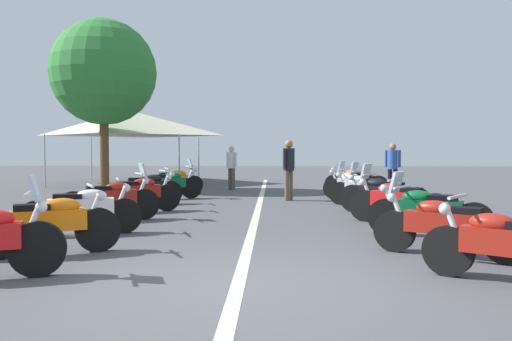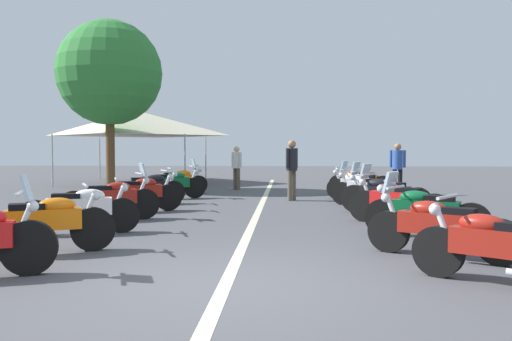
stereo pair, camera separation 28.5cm
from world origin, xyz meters
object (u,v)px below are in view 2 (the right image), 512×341
at_px(motorcycle_right_row_4, 384,194).
at_px(traffic_cone_1, 60,208).
at_px(motorcycle_left_row_4, 139,193).
at_px(motorcycle_left_row_7, 179,181).
at_px(bystander_1, 398,165).
at_px(motorcycle_right_row_0, 497,246).
at_px(motorcycle_left_row_6, 172,183).
at_px(motorcycle_right_row_1, 439,225).
at_px(event_tent, 137,123).
at_px(bystander_2, 237,164).
at_px(motorcycle_right_row_2, 424,212).
at_px(motorcycle_left_row_3, 111,198).
at_px(motorcycle_left_row_1, 45,222).
at_px(roadside_tree_0, 109,73).
at_px(motorcycle_right_row_3, 396,201).
at_px(motorcycle_left_row_2, 80,209).
at_px(motorcycle_right_row_6, 359,185).
at_px(motorcycle_left_row_5, 149,188).
at_px(motorcycle_right_row_7, 360,181).
at_px(motorcycle_right_row_5, 366,189).
at_px(bystander_0, 292,165).

bearing_deg(motorcycle_right_row_4, traffic_cone_1, 44.39).
xyz_separation_m(motorcycle_left_row_4, motorcycle_left_row_7, (5.03, 0.07, -0.01)).
bearing_deg(bystander_1, motorcycle_right_row_0, -166.71).
bearing_deg(bystander_1, motorcycle_left_row_6, 124.37).
relative_size(motorcycle_right_row_1, event_tent, 0.32).
distance_m(bystander_1, bystander_2, 5.82).
xyz_separation_m(motorcycle_left_row_6, motorcycle_right_row_2, (-6.74, -5.83, -0.01)).
bearing_deg(motorcycle_left_row_3, motorcycle_left_row_7, 61.59).
height_order(motorcycle_left_row_6, motorcycle_right_row_2, motorcycle_left_row_6).
bearing_deg(motorcycle_left_row_1, roadside_tree_0, 78.26).
bearing_deg(motorcycle_right_row_3, roadside_tree_0, -8.84).
height_order(motorcycle_left_row_2, motorcycle_left_row_3, motorcycle_left_row_3).
bearing_deg(motorcycle_left_row_4, traffic_cone_1, -151.59).
relative_size(motorcycle_left_row_2, motorcycle_left_row_3, 1.05).
bearing_deg(motorcycle_left_row_3, motorcycle_right_row_0, -67.06).
relative_size(motorcycle_left_row_4, motorcycle_right_row_6, 1.05).
xyz_separation_m(motorcycle_left_row_5, motorcycle_right_row_6, (1.63, -5.89, -0.00)).
xyz_separation_m(motorcycle_left_row_3, motorcycle_right_row_7, (6.38, -6.08, -0.01)).
height_order(motorcycle_left_row_7, motorcycle_right_row_1, motorcycle_right_row_1).
height_order(motorcycle_right_row_1, motorcycle_right_row_5, motorcycle_right_row_5).
xyz_separation_m(motorcycle_left_row_2, bystander_0, (6.33, -3.82, 0.59)).
bearing_deg(motorcycle_right_row_4, motorcycle_right_row_5, -53.84).
height_order(bystander_0, roadside_tree_0, roadside_tree_0).
xyz_separation_m(motorcycle_right_row_0, motorcycle_right_row_6, (9.86, 0.20, 0.01)).
xyz_separation_m(motorcycle_left_row_2, motorcycle_left_row_3, (1.76, 0.03, 0.02)).
xyz_separation_m(motorcycle_left_row_7, motorcycle_right_row_1, (-10.07, -5.74, 0.01)).
bearing_deg(motorcycle_left_row_3, motorcycle_left_row_6, 59.71).
relative_size(bystander_1, event_tent, 0.29).
relative_size(motorcycle_left_row_7, traffic_cone_1, 3.06).
xyz_separation_m(motorcycle_left_row_4, bystander_2, (7.03, -1.70, 0.48)).
bearing_deg(motorcycle_left_row_7, roadside_tree_0, 126.64).
xyz_separation_m(motorcycle_left_row_2, motorcycle_right_row_1, (-1.73, -5.79, 0.00)).
bearing_deg(motorcycle_right_row_7, motorcycle_right_row_1, 112.98).
bearing_deg(bystander_0, motorcycle_right_row_4, -18.56).
relative_size(motorcycle_right_row_6, event_tent, 0.32).
height_order(motorcycle_left_row_4, motorcycle_right_row_3, motorcycle_right_row_3).
xyz_separation_m(motorcycle_left_row_3, event_tent, (12.15, 2.92, 2.18)).
xyz_separation_m(motorcycle_right_row_1, bystander_2, (12.07, 3.97, 0.48)).
height_order(motorcycle_right_row_6, bystander_0, bystander_0).
height_order(motorcycle_right_row_1, bystander_1, bystander_1).
height_order(motorcycle_right_row_4, traffic_cone_1, motorcycle_right_row_4).
bearing_deg(motorcycle_right_row_4, motorcycle_right_row_3, 119.31).
bearing_deg(motorcycle_left_row_7, motorcycle_left_row_6, -112.41).
height_order(motorcycle_right_row_0, traffic_cone_1, motorcycle_right_row_0).
xyz_separation_m(motorcycle_left_row_4, motorcycle_right_row_0, (-6.52, -5.89, -0.02)).
xyz_separation_m(motorcycle_left_row_7, motorcycle_right_row_6, (-1.68, -5.76, 0.00)).
bearing_deg(motorcycle_right_row_0, motorcycle_right_row_6, -52.43).
height_order(motorcycle_left_row_5, bystander_0, bystander_0).
height_order(motorcycle_left_row_7, motorcycle_right_row_5, motorcycle_right_row_5).
bearing_deg(traffic_cone_1, motorcycle_left_row_7, -9.61).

